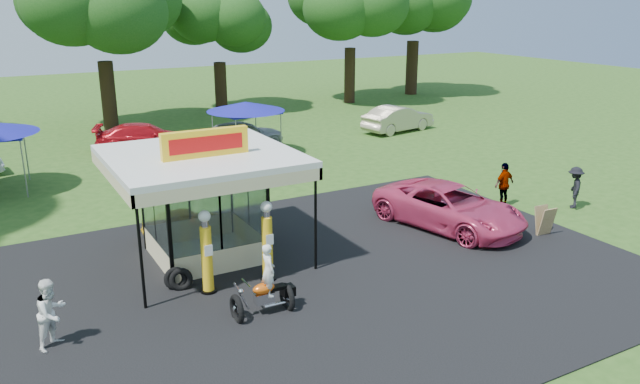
% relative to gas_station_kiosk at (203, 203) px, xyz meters
% --- Properties ---
extents(ground, '(120.00, 120.00, 0.00)m').
position_rel_gas_station_kiosk_xyz_m(ground, '(2.00, -4.99, -1.78)').
color(ground, '#2A4F18').
rests_on(ground, ground).
extents(asphalt_apron, '(20.00, 14.00, 0.04)m').
position_rel_gas_station_kiosk_xyz_m(asphalt_apron, '(2.00, -2.99, -1.76)').
color(asphalt_apron, black).
rests_on(asphalt_apron, ground).
extents(gas_station_kiosk, '(5.40, 5.40, 4.18)m').
position_rel_gas_station_kiosk_xyz_m(gas_station_kiosk, '(0.00, 0.00, 0.00)').
color(gas_station_kiosk, white).
rests_on(gas_station_kiosk, ground).
extents(gas_pump_left, '(0.45, 0.45, 2.42)m').
position_rel_gas_station_kiosk_xyz_m(gas_pump_left, '(-0.78, -2.45, -0.62)').
color(gas_pump_left, black).
rests_on(gas_pump_left, ground).
extents(gas_pump_right, '(0.45, 0.45, 2.42)m').
position_rel_gas_station_kiosk_xyz_m(gas_pump_right, '(0.99, -2.52, -0.62)').
color(gas_pump_right, black).
rests_on(gas_pump_right, ground).
extents(motorcycle, '(1.67, 0.81, 1.99)m').
position_rel_gas_station_kiosk_xyz_m(motorcycle, '(0.15, -4.30, -1.01)').
color(motorcycle, black).
rests_on(motorcycle, ground).
extents(spare_tires, '(0.80, 0.52, 0.67)m').
position_rel_gas_station_kiosk_xyz_m(spare_tires, '(-1.45, -1.85, -1.46)').
color(spare_tires, black).
rests_on(spare_tires, ground).
extents(a_frame_sign, '(0.58, 0.54, 1.02)m').
position_rel_gas_station_kiosk_xyz_m(a_frame_sign, '(10.79, -3.84, -1.27)').
color(a_frame_sign, '#593819').
rests_on(a_frame_sign, ground).
extents(kiosk_car, '(2.82, 1.13, 0.96)m').
position_rel_gas_station_kiosk_xyz_m(kiosk_car, '(-0.00, 2.21, -1.30)').
color(kiosk_car, yellow).
rests_on(kiosk_car, ground).
extents(pink_sedan, '(3.81, 6.00, 1.54)m').
position_rel_gas_station_kiosk_xyz_m(pink_sedan, '(8.43, -1.63, -1.01)').
color(pink_sedan, '#D23966').
rests_on(pink_sedan, ground).
extents(spectator_west, '(1.05, 1.03, 1.71)m').
position_rel_gas_station_kiosk_xyz_m(spectator_west, '(-4.85, -3.33, -0.93)').
color(spectator_west, white).
rests_on(spectator_west, ground).
extents(spectator_east_a, '(1.18, 1.17, 1.63)m').
position_rel_gas_station_kiosk_xyz_m(spectator_east_a, '(14.11, -2.29, -0.97)').
color(spectator_east_a, black).
rests_on(spectator_east_a, ground).
extents(spectator_east_b, '(1.06, 0.53, 1.73)m').
position_rel_gas_station_kiosk_xyz_m(spectator_east_b, '(11.92, -0.77, -0.92)').
color(spectator_east_b, gray).
rests_on(spectator_east_b, ground).
extents(bg_car_b, '(5.46, 3.59, 1.47)m').
position_rel_gas_station_kiosk_xyz_m(bg_car_b, '(1.91, 15.19, -1.05)').
color(bg_car_b, '#B50D16').
rests_on(bg_car_b, ground).
extents(bg_car_c, '(5.19, 3.20, 1.65)m').
position_rel_gas_station_kiosk_xyz_m(bg_car_c, '(6.43, 12.89, -0.96)').
color(bg_car_c, '#A4A4A8').
rests_on(bg_car_c, ground).
extents(bg_car_e, '(4.99, 2.50, 1.57)m').
position_rel_gas_station_kiosk_xyz_m(bg_car_e, '(16.71, 12.87, -1.00)').
color(bg_car_e, '#BDB090').
rests_on(bg_car_e, ground).
extents(tent_east, '(3.98, 3.98, 2.78)m').
position_rel_gas_station_kiosk_xyz_m(tent_east, '(6.31, 11.74, 0.74)').
color(tent_east, gray).
rests_on(tent_east, ground).
extents(oak_far_c, '(9.99, 9.99, 11.78)m').
position_rel_gas_station_kiosk_xyz_m(oak_far_c, '(1.52, 22.08, 5.69)').
color(oak_far_c, black).
rests_on(oak_far_c, ground).
extents(oak_far_d, '(8.04, 8.04, 9.58)m').
position_rel_gas_station_kiosk_xyz_m(oak_far_d, '(9.88, 25.05, 4.32)').
color(oak_far_d, black).
rests_on(oak_far_d, ground).
extents(oak_far_e, '(9.72, 9.72, 11.57)m').
position_rel_gas_station_kiosk_xyz_m(oak_far_e, '(19.93, 23.74, 5.60)').
color(oak_far_e, black).
rests_on(oak_far_e, ground).
extents(oak_far_f, '(9.92, 9.92, 11.95)m').
position_rel_gas_station_kiosk_xyz_m(oak_far_f, '(26.82, 24.98, 5.89)').
color(oak_far_f, black).
rests_on(oak_far_f, ground).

